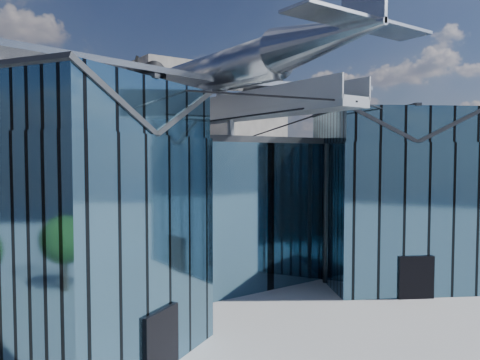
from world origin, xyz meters
TOP-DOWN VIEW (x-y plane):
  - ground_plane at (0.00, 0.00)m, footprint 120.00×120.00m
  - museum at (0.00, 5.82)m, footprint 32.88×24.50m
  - bg_towers at (1.45, 50.49)m, footprint 77.00×24.50m
  - tree_side_e at (26.04, 11.77)m, footprint 3.94×3.94m

SIDE VIEW (x-z plane):
  - ground_plane at x=0.00m, z-range 0.00..0.00m
  - tree_side_e at x=26.04m, z-range 0.84..5.58m
  - museum at x=0.00m, z-range -3.26..14.34m
  - bg_towers at x=1.45m, z-range -2.99..23.01m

